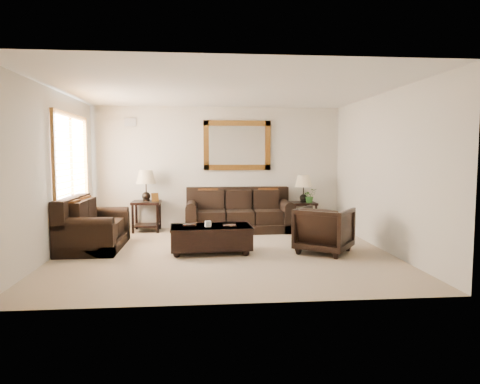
{
  "coord_description": "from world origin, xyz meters",
  "views": [
    {
      "loc": [
        -0.37,
        -7.08,
        1.64
      ],
      "look_at": [
        0.33,
        0.6,
        0.97
      ],
      "focal_mm": 32.0,
      "sensor_mm": 36.0,
      "label": 1
    }
  ],
  "objects": [
    {
      "name": "armchair",
      "position": [
        1.68,
        -0.16,
        0.43
      ],
      "size": [
        1.12,
        1.11,
        0.85
      ],
      "primitive_type": "imported",
      "rotation": [
        0.0,
        0.0,
        2.52
      ],
      "color": "black",
      "rests_on": "floor"
    },
    {
      "name": "potted_plant",
      "position": [
        2.01,
        2.09,
        0.71
      ],
      "size": [
        0.35,
        0.37,
        0.24
      ],
      "primitive_type": "imported",
      "rotation": [
        0.0,
        0.0,
        0.27
      ],
      "color": "#27561D",
      "rests_on": "end_table_right"
    },
    {
      "name": "room",
      "position": [
        0.0,
        0.0,
        1.35
      ],
      "size": [
        5.51,
        5.01,
        2.71
      ],
      "color": "gray",
      "rests_on": "ground"
    },
    {
      "name": "air_vent",
      "position": [
        -1.9,
        2.48,
        2.35
      ],
      "size": [
        0.25,
        0.02,
        0.18
      ],
      "primitive_type": "cube",
      "color": "#999999",
      "rests_on": "room"
    },
    {
      "name": "coffee_table",
      "position": [
        -0.21,
        -0.01,
        0.28
      ],
      "size": [
        1.38,
        0.79,
        0.57
      ],
      "rotation": [
        0.0,
        0.0,
        0.05
      ],
      "color": "black",
      "rests_on": "room"
    },
    {
      "name": "sofa",
      "position": [
        0.43,
        2.05,
        0.34
      ],
      "size": [
        2.27,
        0.98,
        0.93
      ],
      "color": "black",
      "rests_on": "room"
    },
    {
      "name": "end_table_left",
      "position": [
        -1.54,
        2.16,
        0.86
      ],
      "size": [
        0.6,
        0.6,
        1.31
      ],
      "color": "black",
      "rests_on": "room"
    },
    {
      "name": "window",
      "position": [
        -2.7,
        0.9,
        1.55
      ],
      "size": [
        0.07,
        1.96,
        1.66
      ],
      "color": "white",
      "rests_on": "room"
    },
    {
      "name": "end_table_right",
      "position": [
        1.89,
        2.19,
        0.78
      ],
      "size": [
        0.54,
        0.54,
        1.19
      ],
      "color": "black",
      "rests_on": "room"
    },
    {
      "name": "loveseat",
      "position": [
        -2.31,
        0.54,
        0.33
      ],
      "size": [
        0.96,
        1.62,
        0.91
      ],
      "rotation": [
        0.0,
        0.0,
        1.57
      ],
      "color": "black",
      "rests_on": "room"
    },
    {
      "name": "mirror",
      "position": [
        0.43,
        2.47,
        1.85
      ],
      "size": [
        1.5,
        0.06,
        1.1
      ],
      "color": "#4C2F0F",
      "rests_on": "room"
    }
  ]
}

